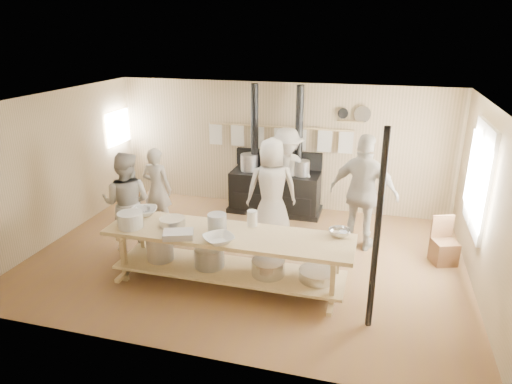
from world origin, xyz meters
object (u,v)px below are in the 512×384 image
cook_left (127,203)px  cook_right (363,193)px  cook_far_left (157,189)px  roasting_pan (178,234)px  cook_center (272,189)px  cook_by_window (286,173)px  chair (444,250)px  prep_table (228,253)px  stove (275,187)px

cook_left → cook_right: (3.79, 1.14, 0.14)m
cook_right → cook_far_left: bearing=17.6°
roasting_pan → cook_center: bearing=68.6°
cook_by_window → chair: cook_by_window is taller
cook_far_left → cook_right: size_ratio=0.79×
prep_table → chair: bearing=26.6°
stove → cook_far_left: size_ratio=1.65×
cook_right → cook_by_window: 1.88m
cook_center → roasting_pan: size_ratio=4.44×
prep_table → cook_by_window: 2.89m
cook_center → cook_far_left: bearing=-13.7°
cook_far_left → cook_center: bearing=-172.7°
cook_by_window → roasting_pan: 3.30m
roasting_pan → cook_far_left: bearing=124.3°
stove → cook_by_window: 0.49m
cook_right → chair: size_ratio=2.60×
cook_center → cook_right: size_ratio=0.91×
stove → cook_right: (1.81, -1.24, 0.48)m
cook_far_left → roasting_pan: cook_far_left is taller
prep_table → cook_by_window: bearing=84.7°
cook_left → cook_by_window: 3.16m
cook_left → cook_center: 2.49m
cook_by_window → cook_right: bearing=-35.7°
prep_table → roasting_pan: 0.79m
stove → cook_far_left: (-1.93, -1.42, 0.27)m
prep_table → cook_right: (1.81, 1.78, 0.49)m
prep_table → cook_far_left: (-1.92, 1.59, 0.27)m
chair → cook_by_window: bearing=136.1°
prep_table → cook_right: bearing=44.5°
prep_table → cook_center: (0.22, 1.80, 0.40)m
cook_center → chair: cook_center is taller
prep_table → cook_by_window: size_ratio=1.99×
cook_far_left → chair: size_ratio=2.05×
prep_table → cook_left: (-1.99, 0.64, 0.35)m
stove → cook_by_window: (0.26, -0.17, 0.38)m
cook_left → cook_by_window: cook_by_window is taller
cook_far_left → chair: (5.08, -0.01, -0.56)m
chair → roasting_pan: bearing=-173.2°
cook_right → cook_left: bearing=31.5°
cook_left → cook_by_window: (2.25, 2.21, 0.04)m
cook_far_left → cook_center: 2.16m
roasting_pan → cook_by_window: bearing=74.6°
cook_far_left → cook_left: size_ratio=0.91×
cook_center → stove: bearing=-98.9°
prep_table → chair: 3.54m
stove → chair: 3.48m
cook_center → cook_right: bearing=160.2°
prep_table → cook_far_left: 2.51m
cook_far_left → cook_by_window: bearing=-148.2°
cook_center → chair: size_ratio=2.38×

